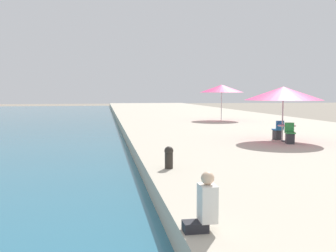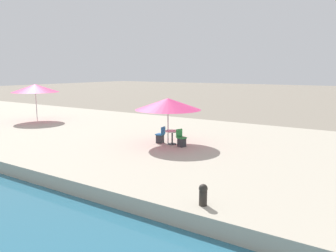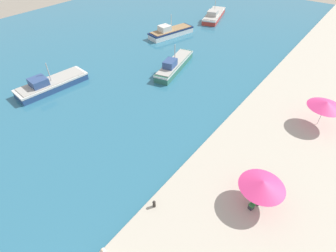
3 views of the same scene
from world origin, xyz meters
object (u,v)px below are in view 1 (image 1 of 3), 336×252
Objects in this scene: cafe_chair_left at (290,136)px; mooring_bollard at (169,157)px; cafe_umbrella_white at (222,89)px; cafe_chair_right at (278,133)px; cafe_table at (287,130)px; person_at_quay at (205,205)px; cafe_umbrella_pink at (283,93)px.

cafe_chair_left reaches higher than mooring_bollard.
cafe_chair_left is 1.39× the size of mooring_bollard.
cafe_chair_right is at bearing -95.88° from cafe_umbrella_white.
cafe_umbrella_white is 14.45m from cafe_chair_left.
cafe_table is 0.75m from cafe_chair_right.
cafe_chair_right is at bearing 43.04° from mooring_bollard.
person_at_quay reaches higher than mooring_bollard.
person_at_quay is 5.00m from mooring_bollard.
cafe_umbrella_pink reaches higher than cafe_chair_left.
person_at_quay is at bearing -123.15° from cafe_table.
cafe_umbrella_pink is 0.98× the size of cafe_umbrella_white.
cafe_umbrella_pink reaches higher than cafe_table.
cafe_chair_right is 8.54m from mooring_bollard.
cafe_chair_left is 0.95× the size of person_at_quay.
mooring_bollard is at bearing 86.76° from person_at_quay.
cafe_umbrella_white is 3.93× the size of cafe_chair_right.
cafe_chair_right is 12.63m from person_at_quay.
person_at_quay is at bearing 71.83° from cafe_chair_left.
cafe_umbrella_pink is 1.93m from cafe_chair_right.
cafe_umbrella_pink is 12.29m from person_at_quay.
cafe_umbrella_pink is at bearing 40.54° from mooring_bollard.
mooring_bollard is at bearing -139.46° from cafe_umbrella_pink.
cafe_umbrella_white reaches higher than cafe_chair_left.
person_at_quay is (-6.60, -10.10, -0.11)m from cafe_table.
person_at_quay is at bearing -122.20° from cafe_umbrella_pink.
cafe_table is at bearing 38.98° from mooring_bollard.
mooring_bollard is (-6.24, -5.83, 0.02)m from cafe_chair_right.
cafe_table is 0.75m from cafe_chair_left.
cafe_umbrella_white is at bearing -79.75° from cafe_chair_left.
person_at_quay is 1.47× the size of mooring_bollard.
person_at_quay is (-6.48, -10.29, -1.76)m from cafe_umbrella_pink.
cafe_chair_left is (-0.09, -0.89, -1.86)m from cafe_umbrella_pink.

